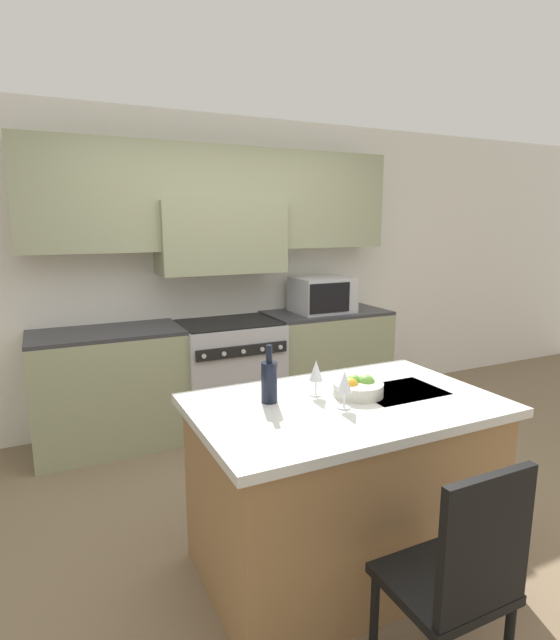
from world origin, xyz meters
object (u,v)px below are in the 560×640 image
at_px(wine_bottle, 269,381).
at_px(wine_glass_far, 316,372).
at_px(range_stove, 229,374).
at_px(microwave, 322,295).
at_px(island_chair, 460,575).
at_px(wine_glass_near, 344,383).
at_px(fruit_bowl, 358,387).

xyz_separation_m(wine_bottle, wine_glass_far, (0.25, -0.02, 0.02)).
bearing_deg(range_stove, microwave, 1.13).
bearing_deg(island_chair, range_stove, 87.05).
relative_size(island_chair, wine_glass_near, 5.28).
bearing_deg(island_chair, wine_glass_far, 93.44).
bearing_deg(fruit_bowl, wine_bottle, 166.83).
bearing_deg(wine_glass_far, wine_glass_near, -81.23).
bearing_deg(island_chair, wine_bottle, 107.67).
bearing_deg(range_stove, wine_glass_far, -96.18).
bearing_deg(microwave, range_stove, -178.87).
xyz_separation_m(range_stove, fruit_bowl, (-0.01, -1.97, 0.49)).
bearing_deg(microwave, fruit_bowl, -115.61).
bearing_deg(wine_glass_far, wine_bottle, 176.37).
bearing_deg(wine_glass_near, fruit_bowl, 36.99).
distance_m(range_stove, wine_bottle, 2.00).
distance_m(range_stove, microwave, 1.15).
height_order(microwave, wine_glass_far, microwave).
xyz_separation_m(wine_glass_near, wine_glass_far, (-0.03, 0.21, 0.00)).
distance_m(microwave, island_chair, 3.12).
bearing_deg(fruit_bowl, wine_glass_far, 155.61).
bearing_deg(wine_glass_near, wine_bottle, 141.33).
xyz_separation_m(wine_bottle, wine_glass_near, (0.29, -0.23, 0.02)).
relative_size(wine_glass_far, fruit_bowl, 0.72).
xyz_separation_m(wine_glass_near, fruit_bowl, (0.16, 0.12, -0.08)).
bearing_deg(wine_glass_far, microwave, 58.82).
bearing_deg(wine_bottle, island_chair, -72.33).
relative_size(range_stove, wine_glass_near, 5.08).
xyz_separation_m(island_chair, fruit_bowl, (0.14, 0.87, 0.42)).
bearing_deg(island_chair, microwave, 69.08).
bearing_deg(fruit_bowl, island_chair, -99.09).
bearing_deg(range_stove, island_chair, -92.95).
xyz_separation_m(range_stove, island_chair, (-0.15, -2.84, 0.07)).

